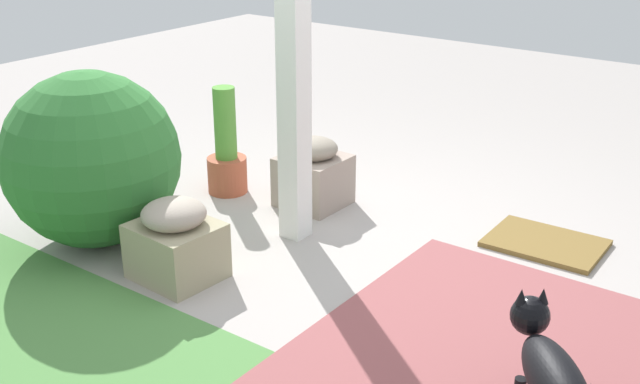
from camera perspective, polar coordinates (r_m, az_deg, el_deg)
name	(u,v)px	position (r m, az deg, el deg)	size (l,w,h in m)	color
ground_plane	(348,257)	(4.52, 2.05, -4.73)	(12.00, 12.00, 0.00)	#A79F9A
porch_pillar	(293,33)	(4.41, -1.96, 11.44)	(0.14, 0.14, 2.45)	white
stone_planter_nearest	(313,174)	(5.15, -0.49, 1.34)	(0.41, 0.40, 0.46)	gray
stone_planter_mid	(176,241)	(4.29, -10.41, -3.54)	(0.46, 0.42, 0.45)	tan
round_shrub	(91,159)	(4.72, -16.24, 2.29)	(1.03, 1.03, 1.03)	#2D6E2F
terracotta_pot_tall	(227,156)	(5.38, -6.79, 2.64)	(0.27, 0.27, 0.74)	#A54D34
dog	(551,374)	(3.18, 16.43, -12.51)	(0.56, 0.63, 0.49)	black
doormat	(545,243)	(4.84, 16.02, -3.58)	(0.65, 0.48, 0.03)	brown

